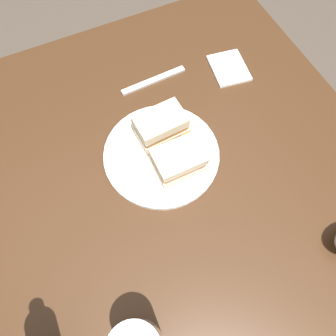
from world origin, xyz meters
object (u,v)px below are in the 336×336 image
sandwich_half_left (178,161)px  fork (154,80)px  sandwich_half_right (161,127)px  napkin (229,68)px  plate (161,154)px

sandwich_half_left → fork: bearing=168.3°
sandwich_half_right → napkin: size_ratio=1.05×
plate → fork: plate is taller
sandwich_half_right → napkin: 0.28m
napkin → sandwich_half_left: bearing=-50.6°
plate → sandwich_half_left: size_ratio=2.55×
plate → sandwich_half_left: 0.06m
sandwich_half_left → fork: sandwich_half_left is taller
sandwich_half_left → sandwich_half_right: 0.09m
plate → fork: (-0.21, 0.07, -0.00)m
plate → fork: 0.22m
plate → napkin: size_ratio=2.43×
sandwich_half_right → fork: 0.18m
plate → napkin: 0.32m
fork → napkin: bearing=164.2°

